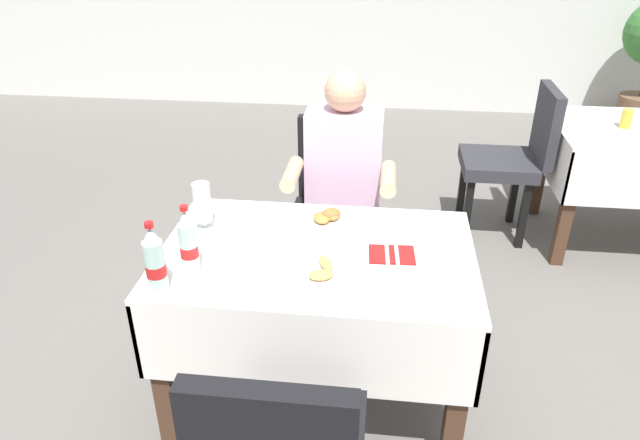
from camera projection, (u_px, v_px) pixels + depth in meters
The scene contains 13 objects.
ground_plane at pixel (328, 420), 2.44m from camera, with size 11.00×11.00×0.00m, color #66605B.
main_dining_table at pixel (317, 290), 2.28m from camera, with size 1.19×0.78×0.76m.
chair_far_diner_seat at pixel (335, 205), 2.97m from camera, with size 0.44×0.50×0.97m.
seated_diner_far at pixel (342, 187), 2.80m from camera, with size 0.50×0.46×1.26m.
plate_near_camera at pixel (319, 275), 2.04m from camera, with size 0.25×0.25×0.04m.
plate_far_diner at pixel (325, 220), 2.37m from camera, with size 0.24×0.24×0.06m.
beer_glass_left at pixel (203, 206), 2.30m from camera, with size 0.07×0.07×0.20m.
cola_bottle_primary at pixel (188, 244), 2.02m from camera, with size 0.06×0.06×0.26m.
cola_bottle_secondary at pixel (155, 262), 1.91m from camera, with size 0.07×0.07×0.27m.
napkin_cutlery_set at pixel (392, 254), 2.16m from camera, with size 0.18×0.19×0.01m.
background_dining_table at pixel (636, 157), 3.50m from camera, with size 1.01×0.79×0.76m.
background_chair_left at pixel (514, 154), 3.58m from camera, with size 0.50×0.44×0.97m.
background_table_tumbler at pixel (626, 119), 3.38m from camera, with size 0.06×0.06×0.11m, color gold.
Camera 1 is at (0.17, -1.74, 1.91)m, focal length 32.63 mm.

